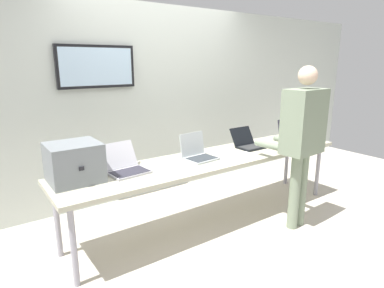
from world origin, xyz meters
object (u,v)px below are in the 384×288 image
at_px(workbench, 213,161).
at_px(person, 302,133).
at_px(laptop_station_0, 125,166).
at_px(laptop_station_3, 292,134).
at_px(equipment_box, 74,162).
at_px(laptop_station_2, 248,143).
at_px(laptop_station_1, 198,153).
at_px(coffee_mug, 285,147).

xyz_separation_m(workbench, person, (0.65, -0.62, 0.34)).
xyz_separation_m(workbench, laptop_station_0, (-0.96, 0.11, 0.10)).
bearing_deg(workbench, laptop_station_3, 3.11).
xyz_separation_m(equipment_box, laptop_station_0, (0.45, -0.01, -0.11)).
bearing_deg(workbench, equipment_box, 174.82).
bearing_deg(laptop_station_2, equipment_box, 179.06).
height_order(laptop_station_2, laptop_station_3, laptop_station_3).
height_order(workbench, laptop_station_2, laptop_station_2).
bearing_deg(laptop_station_2, laptop_station_1, -177.33).
distance_m(equipment_box, laptop_station_3, 2.81).
bearing_deg(person, laptop_station_2, 92.72).
height_order(workbench, equipment_box, equipment_box).
xyz_separation_m(person, coffee_mug, (0.22, 0.37, -0.25)).
height_order(laptop_station_1, person, person).
distance_m(laptop_station_1, laptop_station_3, 1.56).
bearing_deg(equipment_box, laptop_station_1, -3.17).
distance_m(laptop_station_2, person, 0.76).
bearing_deg(laptop_station_1, coffee_mug, -16.73).
bearing_deg(laptop_station_0, workbench, -6.71).
distance_m(workbench, laptop_station_0, 0.97).
height_order(equipment_box, laptop_station_2, equipment_box).
height_order(laptop_station_1, laptop_station_2, laptop_station_1).
height_order(equipment_box, laptop_station_3, equipment_box).
bearing_deg(equipment_box, person, -20.05).
bearing_deg(laptop_station_3, person, -137.42).
height_order(laptop_station_0, coffee_mug, laptop_station_0).
bearing_deg(laptop_station_3, laptop_station_1, -179.33).
bearing_deg(workbench, person, -43.82).
relative_size(workbench, laptop_station_2, 9.64).
height_order(laptop_station_3, coffee_mug, laptop_station_3).
bearing_deg(equipment_box, laptop_station_2, -0.94).
bearing_deg(laptop_station_3, coffee_mug, -148.82).
distance_m(laptop_station_0, person, 1.78).
xyz_separation_m(workbench, equipment_box, (-1.40, 0.13, 0.21)).
xyz_separation_m(laptop_station_1, coffee_mug, (1.02, -0.31, -0.02)).
height_order(equipment_box, laptop_station_0, equipment_box).
bearing_deg(equipment_box, laptop_station_0, -1.88).
bearing_deg(laptop_station_0, equipment_box, 178.12).
relative_size(workbench, laptop_station_1, 9.99).
height_order(laptop_station_2, coffee_mug, laptop_station_2).
xyz_separation_m(laptop_station_2, coffee_mug, (0.25, -0.34, -0.01)).
bearing_deg(laptop_station_1, laptop_station_3, 0.67).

